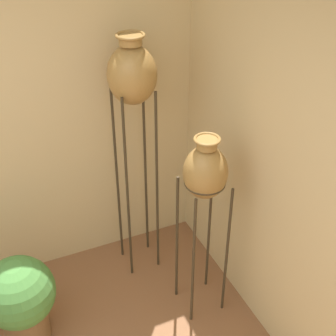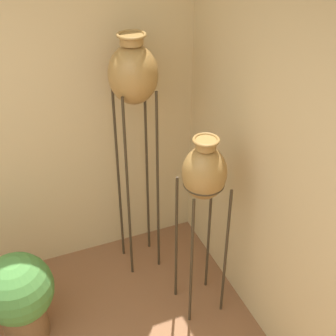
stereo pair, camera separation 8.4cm
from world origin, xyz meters
The scene contains 3 objects.
vase_stand_tall centered at (1.39, 1.67, 1.64)m, with size 0.34×0.34×1.95m.
vase_stand_medium centered at (1.65, 1.06, 1.18)m, with size 0.29×0.29×1.46m.
potted_plant centered at (0.38, 1.26, 0.40)m, with size 0.49×0.49×0.71m.
Camera 2 is at (0.49, -1.14, 2.86)m, focal length 50.00 mm.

